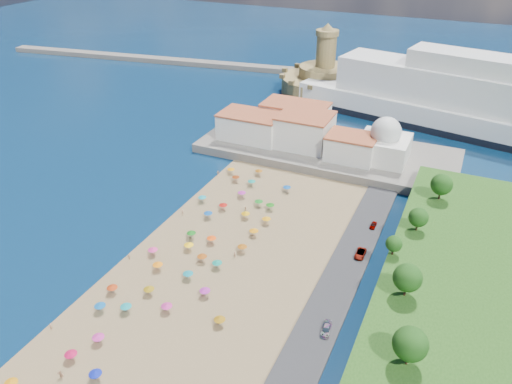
% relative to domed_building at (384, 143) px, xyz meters
% --- Properties ---
extents(ground, '(700.00, 700.00, 0.00)m').
position_rel_domed_building_xyz_m(ground, '(-30.00, -71.00, -8.97)').
color(ground, '#071938').
rests_on(ground, ground).
extents(terrace, '(90.00, 36.00, 3.00)m').
position_rel_domed_building_xyz_m(terrace, '(-20.00, 2.00, -7.47)').
color(terrace, '#59544C').
rests_on(terrace, ground).
extents(jetty, '(18.00, 70.00, 2.40)m').
position_rel_domed_building_xyz_m(jetty, '(-42.00, 37.00, -7.77)').
color(jetty, '#59544C').
rests_on(jetty, ground).
extents(breakwater, '(199.03, 34.77, 2.60)m').
position_rel_domed_building_xyz_m(breakwater, '(-140.00, 82.00, -7.67)').
color(breakwater, '#59544C').
rests_on(breakwater, ground).
extents(waterfront_buildings, '(57.00, 29.00, 11.00)m').
position_rel_domed_building_xyz_m(waterfront_buildings, '(-33.05, 2.64, -1.10)').
color(waterfront_buildings, silver).
rests_on(waterfront_buildings, terrace).
extents(domed_building, '(16.00, 16.00, 15.00)m').
position_rel_domed_building_xyz_m(domed_building, '(0.00, 0.00, 0.00)').
color(domed_building, silver).
rests_on(domed_building, terrace).
extents(fortress, '(40.00, 40.00, 32.40)m').
position_rel_domed_building_xyz_m(fortress, '(-42.00, 67.00, -2.29)').
color(fortress, '#A08950').
rests_on(fortress, ground).
extents(cruise_ship, '(169.30, 56.74, 36.66)m').
position_rel_domed_building_xyz_m(cruise_ship, '(36.75, 43.65, 1.89)').
color(cruise_ship, black).
rests_on(cruise_ship, ground).
extents(beach_parasols, '(32.97, 116.05, 2.20)m').
position_rel_domed_building_xyz_m(beach_parasols, '(-31.45, -80.71, -6.83)').
color(beach_parasols, gray).
rests_on(beach_parasols, beach).
extents(beachgoers, '(35.15, 97.59, 1.84)m').
position_rel_domed_building_xyz_m(beachgoers, '(-37.19, -83.04, -7.87)').
color(beachgoers, tan).
rests_on(beachgoers, beach).
extents(parked_cars, '(2.44, 75.64, 1.42)m').
position_rel_domed_building_xyz_m(parked_cars, '(6.00, -71.73, -7.60)').
color(parked_cars, gray).
rests_on(parked_cars, promenade).
extents(hillside_trees, '(13.77, 113.61, 8.06)m').
position_rel_domed_building_xyz_m(hillside_trees, '(19.40, -77.71, 1.37)').
color(hillside_trees, '#382314').
rests_on(hillside_trees, hillside).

